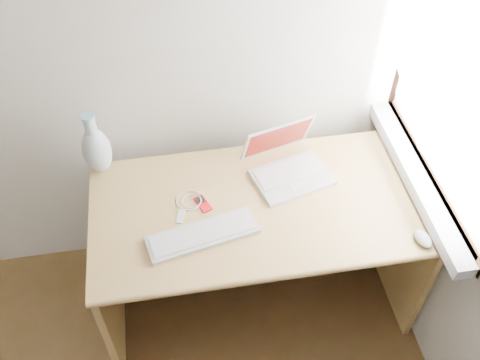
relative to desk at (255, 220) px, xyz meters
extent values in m
cube|color=white|center=(0.72, -0.09, 0.80)|extent=(0.01, 0.90, 1.00)
cube|color=gray|center=(0.66, -0.09, 0.27)|extent=(0.10, 0.96, 0.06)
cube|color=white|center=(0.64, -0.09, 0.83)|extent=(0.02, 0.84, 0.92)
cube|color=tan|center=(0.00, -0.08, 0.20)|extent=(1.39, 0.69, 0.03)
cube|color=tan|center=(-0.68, -0.08, -0.17)|extent=(0.03, 0.65, 0.70)
cube|color=tan|center=(0.68, -0.08, -0.17)|extent=(0.03, 0.65, 0.70)
cube|color=tan|center=(0.00, 0.25, -0.05)|extent=(1.33, 0.03, 0.46)
cube|color=silver|center=(0.16, 0.03, 0.22)|extent=(0.36, 0.29, 0.02)
cube|color=white|center=(0.16, 0.03, 0.23)|extent=(0.31, 0.19, 0.00)
cube|color=silver|center=(0.16, 0.14, 0.32)|extent=(0.33, 0.16, 0.20)
cube|color=maroon|center=(0.16, 0.14, 0.32)|extent=(0.30, 0.14, 0.18)
cube|color=silver|center=(-0.25, -0.21, 0.22)|extent=(0.45, 0.22, 0.02)
cube|color=white|center=(-0.25, -0.21, 0.23)|extent=(0.42, 0.18, 0.00)
ellipsoid|color=silver|center=(0.58, -0.37, 0.23)|extent=(0.07, 0.10, 0.03)
cube|color=red|center=(-0.23, -0.05, 0.21)|extent=(0.07, 0.10, 0.01)
cube|color=black|center=(-0.23, -0.05, 0.22)|extent=(0.04, 0.04, 0.00)
torus|color=silver|center=(-0.28, -0.02, 0.21)|extent=(0.14, 0.14, 0.01)
cube|color=silver|center=(-0.33, -0.10, 0.21)|extent=(0.05, 0.07, 0.01)
ellipsoid|color=silver|center=(-0.64, 0.22, 0.32)|extent=(0.12, 0.12, 0.23)
cylinder|color=silver|center=(-0.64, 0.22, 0.47)|extent=(0.05, 0.05, 0.09)
cylinder|color=#88C3DA|center=(-0.64, 0.22, 0.51)|extent=(0.06, 0.06, 0.01)
camera|label=1|loc=(-0.31, -1.46, 1.89)|focal=40.00mm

